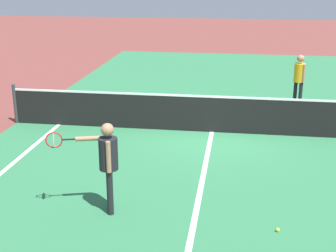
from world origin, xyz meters
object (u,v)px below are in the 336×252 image
(player_far, at_px, (299,76))
(tennis_ball_mid_court, at_px, (278,230))
(player_near, at_px, (107,158))
(net, at_px, (212,114))

(player_far, xyz_separation_m, tennis_ball_mid_court, (-1.05, -7.53, -0.94))
(tennis_ball_mid_court, bearing_deg, player_near, 174.49)
(net, relative_size, player_near, 6.72)
(player_near, xyz_separation_m, player_far, (3.89, 7.26, -0.01))
(player_near, bearing_deg, player_far, 61.80)
(player_near, relative_size, tennis_ball_mid_court, 24.13)
(net, height_order, tennis_ball_mid_court, net)
(net, xyz_separation_m, player_near, (-1.50, -4.52, 0.49))
(player_far, height_order, tennis_ball_mid_court, player_far)
(net, relative_size, player_far, 6.72)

